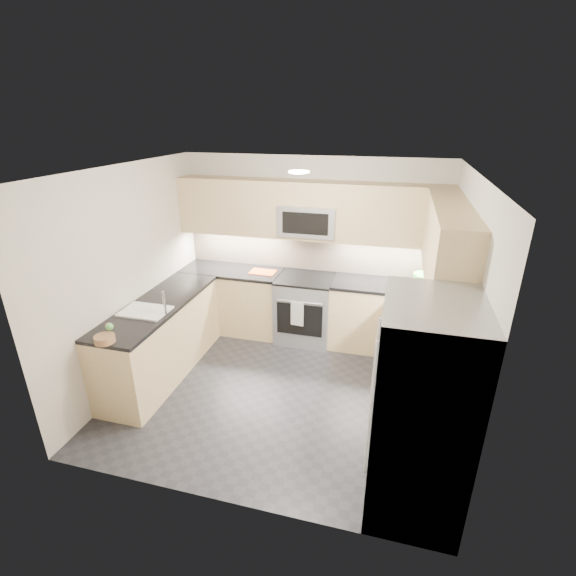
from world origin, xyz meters
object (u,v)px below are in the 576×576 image
Objects in this scene: microwave at (308,220)px; fruit_basket at (105,339)px; utensil_bowl at (425,280)px; cutting_board at (263,272)px; gas_range at (305,309)px; refrigerator at (421,410)px.

fruit_basket is at bearing -122.55° from microwave.
utensil_bowl is (1.55, -0.06, -0.68)m from microwave.
utensil_bowl reaches higher than cutting_board.
refrigerator reaches higher than gas_range.
microwave is 2.56× the size of utensil_bowl.
gas_range is at bearing -1.97° from cutting_board.
microwave is 0.42× the size of refrigerator.
microwave reaches higher than cutting_board.
microwave is 2.15× the size of cutting_board.
refrigerator is 5.10× the size of cutting_board.
fruit_basket is at bearing -143.16° from utensil_bowl.
utensil_bowl reaches higher than gas_range.
refrigerator is at bearing -4.00° from fruit_basket.
refrigerator reaches higher than cutting_board.
utensil_bowl is 0.84× the size of cutting_board.
utensil_bowl reaches higher than fruit_basket.
refrigerator is 3.20m from cutting_board.
utensil_bowl is at bearing 36.84° from fruit_basket.
refrigerator is at bearing -49.79° from cutting_board.
fruit_basket reaches higher than cutting_board.
utensil_bowl is (1.55, 0.06, 0.57)m from gas_range.
cutting_board reaches higher than gas_range.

